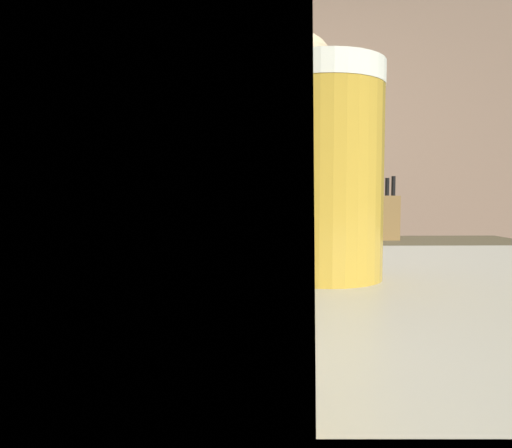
{
  "coord_description": "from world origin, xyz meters",
  "views": [
    {
      "loc": [
        0.15,
        -1.25,
        1.13
      ],
      "look_at": [
        0.17,
        -0.75,
        1.09
      ],
      "focal_mm": 33.2,
      "sensor_mm": 36.0,
      "label": 1
    }
  ],
  "objects_px": {
    "mixing_bowl": "(210,236)",
    "bottle_soy": "(211,172)",
    "bartender": "(299,245)",
    "chefs_knife": "(354,242)",
    "pint_glass_far": "(122,83)",
    "bottle_olive_oil": "(320,171)",
    "bottle_vinegar": "(195,173)",
    "pint_glass_near": "(322,172)",
    "knife_block": "(387,216)"
  },
  "relations": [
    {
      "from": "mixing_bowl",
      "to": "chefs_knife",
      "type": "height_order",
      "value": "mixing_bowl"
    },
    {
      "from": "knife_block",
      "to": "bottle_olive_oil",
      "type": "relative_size",
      "value": 1.11
    },
    {
      "from": "bartender",
      "to": "pint_glass_far",
      "type": "height_order",
      "value": "bartender"
    },
    {
      "from": "mixing_bowl",
      "to": "chefs_knife",
      "type": "xyz_separation_m",
      "value": [
        0.61,
        -0.02,
        -0.03
      ]
    },
    {
      "from": "knife_block",
      "to": "chefs_knife",
      "type": "xyz_separation_m",
      "value": [
        -0.18,
        -0.15,
        -0.1
      ]
    },
    {
      "from": "knife_block",
      "to": "pint_glass_far",
      "type": "xyz_separation_m",
      "value": [
        -0.67,
        -2.03,
        0.12
      ]
    },
    {
      "from": "knife_block",
      "to": "pint_glass_far",
      "type": "relative_size",
      "value": 1.95
    },
    {
      "from": "knife_block",
      "to": "mixing_bowl",
      "type": "relative_size",
      "value": 1.31
    },
    {
      "from": "knife_block",
      "to": "mixing_bowl",
      "type": "height_order",
      "value": "knife_block"
    },
    {
      "from": "pint_glass_far",
      "to": "pint_glass_near",
      "type": "bearing_deg",
      "value": 69.73
    },
    {
      "from": "mixing_bowl",
      "to": "bottle_soy",
      "type": "height_order",
      "value": "bottle_soy"
    },
    {
      "from": "bottle_soy",
      "to": "chefs_knife",
      "type": "bearing_deg",
      "value": -58.27
    },
    {
      "from": "bottle_vinegar",
      "to": "bottle_soy",
      "type": "bearing_deg",
      "value": -33.41
    },
    {
      "from": "mixing_bowl",
      "to": "knife_block",
      "type": "bearing_deg",
      "value": 9.35
    },
    {
      "from": "mixing_bowl",
      "to": "bottle_vinegar",
      "type": "xyz_separation_m",
      "value": [
        -0.18,
        1.15,
        0.31
      ]
    },
    {
      "from": "pint_glass_far",
      "to": "bottle_vinegar",
      "type": "height_order",
      "value": "bottle_vinegar"
    },
    {
      "from": "bartender",
      "to": "knife_block",
      "type": "bearing_deg",
      "value": -49.65
    },
    {
      "from": "bartender",
      "to": "chefs_knife",
      "type": "height_order",
      "value": "bartender"
    },
    {
      "from": "pint_glass_near",
      "to": "bottle_soy",
      "type": "distance_m",
      "value": 2.8
    },
    {
      "from": "chefs_knife",
      "to": "bottle_soy",
      "type": "relative_size",
      "value": 1.12
    },
    {
      "from": "pint_glass_far",
      "to": "bottle_soy",
      "type": "relative_size",
      "value": 0.69
    },
    {
      "from": "chefs_knife",
      "to": "knife_block",
      "type": "bearing_deg",
      "value": 20.79
    },
    {
      "from": "chefs_knife",
      "to": "pint_glass_near",
      "type": "relative_size",
      "value": 1.85
    },
    {
      "from": "pint_glass_far",
      "to": "bottle_olive_oil",
      "type": "xyz_separation_m",
      "value": [
        0.54,
        3.13,
        0.14
      ]
    },
    {
      "from": "bottle_vinegar",
      "to": "pint_glass_far",
      "type": "bearing_deg",
      "value": -84.29
    },
    {
      "from": "pint_glass_far",
      "to": "knife_block",
      "type": "bearing_deg",
      "value": 71.81
    },
    {
      "from": "pint_glass_far",
      "to": "bottle_olive_oil",
      "type": "bearing_deg",
      "value": 80.23
    },
    {
      "from": "knife_block",
      "to": "pint_glass_far",
      "type": "bearing_deg",
      "value": -108.19
    },
    {
      "from": "mixing_bowl",
      "to": "pint_glass_near",
      "type": "xyz_separation_m",
      "value": [
        0.19,
        -1.7,
        0.19
      ]
    },
    {
      "from": "pint_glass_near",
      "to": "bottle_vinegar",
      "type": "height_order",
      "value": "bottle_vinegar"
    },
    {
      "from": "pint_glass_far",
      "to": "bottle_vinegar",
      "type": "distance_m",
      "value": 3.07
    },
    {
      "from": "pint_glass_near",
      "to": "pint_glass_far",
      "type": "bearing_deg",
      "value": -110.27
    },
    {
      "from": "bartender",
      "to": "bottle_olive_oil",
      "type": "height_order",
      "value": "bartender"
    },
    {
      "from": "knife_block",
      "to": "pint_glass_near",
      "type": "relative_size",
      "value": 2.22
    },
    {
      "from": "bartender",
      "to": "bottle_soy",
      "type": "xyz_separation_m",
      "value": [
        -0.4,
        1.51,
        0.31
      ]
    },
    {
      "from": "pint_glass_far",
      "to": "bottle_soy",
      "type": "bearing_deg",
      "value": 93.79
    },
    {
      "from": "mixing_bowl",
      "to": "pint_glass_near",
      "type": "bearing_deg",
      "value": -83.47
    },
    {
      "from": "bottle_soy",
      "to": "bottle_vinegar",
      "type": "height_order",
      "value": "bottle_soy"
    },
    {
      "from": "knife_block",
      "to": "bottle_olive_oil",
      "type": "distance_m",
      "value": 1.14
    },
    {
      "from": "pint_glass_far",
      "to": "bottle_olive_oil",
      "type": "distance_m",
      "value": 3.18
    },
    {
      "from": "bartender",
      "to": "chefs_knife",
      "type": "distance_m",
      "value": 0.49
    },
    {
      "from": "chefs_knife",
      "to": "pint_glass_far",
      "type": "distance_m",
      "value": 1.95
    },
    {
      "from": "mixing_bowl",
      "to": "pint_glass_far",
      "type": "distance_m",
      "value": 1.91
    },
    {
      "from": "bartender",
      "to": "bottle_soy",
      "type": "bearing_deg",
      "value": 4.95
    },
    {
      "from": "pint_glass_far",
      "to": "bartender",
      "type": "bearing_deg",
      "value": 82.05
    },
    {
      "from": "bottle_soy",
      "to": "knife_block",
      "type": "bearing_deg",
      "value": -47.84
    },
    {
      "from": "bottle_vinegar",
      "to": "chefs_knife",
      "type": "bearing_deg",
      "value": -56.06
    },
    {
      "from": "chefs_knife",
      "to": "pint_glass_far",
      "type": "bearing_deg",
      "value": -123.12
    },
    {
      "from": "bartender",
      "to": "mixing_bowl",
      "type": "distance_m",
      "value": 0.54
    },
    {
      "from": "pint_glass_near",
      "to": "bottle_olive_oil",
      "type": "height_order",
      "value": "bottle_olive_oil"
    }
  ]
}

